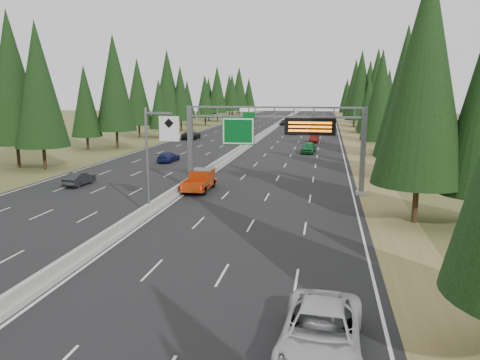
# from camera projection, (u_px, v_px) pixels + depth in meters

# --- Properties ---
(road) EXTENTS (32.00, 260.00, 0.08)m
(road) POSITION_uv_depth(u_px,v_px,m) (257.00, 140.00, 88.42)
(road) COLOR black
(road) RESTS_ON ground
(shoulder_right) EXTENTS (3.60, 260.00, 0.06)m
(shoulder_right) POSITION_uv_depth(u_px,v_px,m) (353.00, 142.00, 85.24)
(shoulder_right) COLOR olive
(shoulder_right) RESTS_ON ground
(shoulder_left) EXTENTS (3.60, 260.00, 0.06)m
(shoulder_left) POSITION_uv_depth(u_px,v_px,m) (167.00, 138.00, 91.61)
(shoulder_left) COLOR #4F5527
(shoulder_left) RESTS_ON ground
(median_barrier) EXTENTS (0.70, 260.00, 0.85)m
(median_barrier) POSITION_uv_depth(u_px,v_px,m) (257.00, 138.00, 88.35)
(median_barrier) COLOR #979691
(median_barrier) RESTS_ON road
(sign_gantry) EXTENTS (16.75, 0.98, 7.80)m
(sign_gantry) POSITION_uv_depth(u_px,v_px,m) (281.00, 136.00, 42.27)
(sign_gantry) COLOR slate
(sign_gantry) RESTS_ON road
(hov_sign_pole) EXTENTS (2.80, 0.50, 8.00)m
(hov_sign_pole) POSITION_uv_depth(u_px,v_px,m) (154.00, 154.00, 34.29)
(hov_sign_pole) COLOR slate
(hov_sign_pole) RESTS_ON road
(tree_row_right) EXTENTS (11.14, 240.85, 18.22)m
(tree_row_right) POSITION_uv_depth(u_px,v_px,m) (386.00, 92.00, 70.26)
(tree_row_right) COLOR black
(tree_row_right) RESTS_ON ground
(tree_row_left) EXTENTS (11.29, 241.46, 18.62)m
(tree_row_left) POSITION_uv_depth(u_px,v_px,m) (132.00, 91.00, 84.54)
(tree_row_left) COLOR black
(tree_row_left) RESTS_ON ground
(silver_minivan) EXTENTS (3.17, 6.29, 1.70)m
(silver_minivan) POSITION_uv_depth(u_px,v_px,m) (321.00, 333.00, 16.40)
(silver_minivan) COLOR silver
(silver_minivan) RESTS_ON road
(red_pickup) EXTENTS (2.05, 5.75, 1.87)m
(red_pickup) POSITION_uv_depth(u_px,v_px,m) (201.00, 179.00, 43.93)
(red_pickup) COLOR black
(red_pickup) RESTS_ON road
(car_ahead_green) EXTENTS (2.35, 4.94, 1.63)m
(car_ahead_green) POSITION_uv_depth(u_px,v_px,m) (308.00, 148.00, 69.73)
(car_ahead_green) COLOR #17652D
(car_ahead_green) RESTS_ON road
(car_ahead_dkred) EXTENTS (1.72, 4.44, 1.44)m
(car_ahead_dkred) POSITION_uv_depth(u_px,v_px,m) (314.00, 138.00, 84.32)
(car_ahead_dkred) COLOR #58110C
(car_ahead_dkred) RESTS_ON road
(car_ahead_dkgrey) EXTENTS (2.15, 4.55, 1.28)m
(car_ahead_dkgrey) POSITION_uv_depth(u_px,v_px,m) (293.00, 131.00, 99.38)
(car_ahead_dkgrey) COLOR black
(car_ahead_dkgrey) RESTS_ON road
(car_ahead_white) EXTENTS (2.90, 5.60, 1.51)m
(car_ahead_white) POSITION_uv_depth(u_px,v_px,m) (311.00, 122.00, 128.18)
(car_ahead_white) COLOR silver
(car_ahead_white) RESTS_ON road
(car_ahead_far) EXTENTS (1.89, 4.45, 1.50)m
(car_ahead_far) POSITION_uv_depth(u_px,v_px,m) (284.00, 122.00, 126.41)
(car_ahead_far) COLOR black
(car_ahead_far) RESTS_ON road
(car_onc_near) EXTENTS (1.58, 4.03, 1.31)m
(car_onc_near) POSITION_uv_depth(u_px,v_px,m) (79.00, 179.00, 46.04)
(car_onc_near) COLOR black
(car_onc_near) RESTS_ON road
(car_onc_blue) EXTENTS (2.08, 4.54, 1.29)m
(car_onc_blue) POSITION_uv_depth(u_px,v_px,m) (168.00, 157.00, 61.25)
(car_onc_blue) COLOR #161B4D
(car_onc_blue) RESTS_ON road
(car_onc_white) EXTENTS (2.03, 4.76, 1.60)m
(car_onc_white) POSITION_uv_depth(u_px,v_px,m) (242.00, 134.00, 92.56)
(car_onc_white) COLOR silver
(car_onc_white) RESTS_ON road
(car_onc_far) EXTENTS (3.04, 6.08, 1.65)m
(car_onc_far) POSITION_uv_depth(u_px,v_px,m) (191.00, 135.00, 89.95)
(car_onc_far) COLOR black
(car_onc_far) RESTS_ON road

